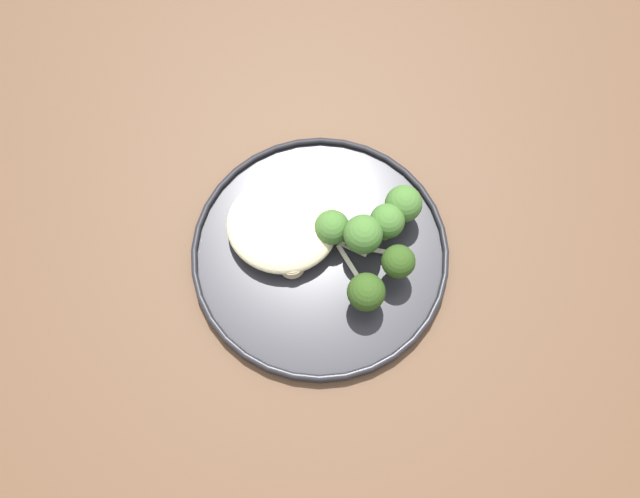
{
  "coord_description": "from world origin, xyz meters",
  "views": [
    {
      "loc": [
        -0.04,
        0.28,
        1.41
      ],
      "look_at": [
        0.01,
        0.05,
        0.76
      ],
      "focal_mm": 34.98,
      "sensor_mm": 36.0,
      "label": 1
    }
  ],
  "objects": [
    {
      "name": "wooden_dining_table",
      "position": [
        0.0,
        0.0,
        0.66
      ],
      "size": [
        1.4,
        1.0,
        0.74
      ],
      "color": "brown",
      "rests_on": "ground"
    },
    {
      "name": "onion_sliver_curled_piece",
      "position": [
        -0.02,
        0.04,
        0.75
      ],
      "size": [
        0.04,
        0.02,
        0.0
      ],
      "primitive_type": "cube",
      "rotation": [
        0.0,
        0.0,
        2.89
      ],
      "color": "silver",
      "rests_on": "dinner_plate"
    },
    {
      "name": "seared_scallop_tilted_round",
      "position": [
        0.06,
        0.02,
        0.76
      ],
      "size": [
        0.03,
        0.03,
        0.01
      ],
      "color": "beige",
      "rests_on": "dinner_plate"
    },
    {
      "name": "onion_sliver_pale_crescent",
      "position": [
        -0.03,
        0.06,
        0.75
      ],
      "size": [
        0.04,
        0.05,
        0.0
      ],
      "primitive_type": "cube",
      "rotation": [
        0.0,
        0.0,
        5.44
      ],
      "color": "silver",
      "rests_on": "dinner_plate"
    },
    {
      "name": "seared_scallop_tiny_bay",
      "position": [
        0.08,
        0.04,
        0.76
      ],
      "size": [
        0.03,
        0.03,
        0.02
      ],
      "color": "#DBB77A",
      "rests_on": "dinner_plate"
    },
    {
      "name": "onion_sliver_long_sliver",
      "position": [
        -0.05,
        0.03,
        0.75
      ],
      "size": [
        0.06,
        0.01,
        0.0
      ],
      "primitive_type": "cube",
      "rotation": [
        0.0,
        0.0,
        3.13
      ],
      "color": "silver",
      "rests_on": "dinner_plate"
    },
    {
      "name": "broccoli_floret_left_leaning",
      "position": [
        -0.06,
        0.01,
        0.79
      ],
      "size": [
        0.04,
        0.04,
        0.06
      ],
      "color": "#89A356",
      "rests_on": "dinner_plate"
    },
    {
      "name": "noodle_bed",
      "position": [
        0.06,
        0.03,
        0.77
      ],
      "size": [
        0.12,
        0.11,
        0.04
      ],
      "color": "beige",
      "rests_on": "dinner_plate"
    },
    {
      "name": "seared_scallop_left_edge",
      "position": [
        0.04,
        0.07,
        0.76
      ],
      "size": [
        0.03,
        0.03,
        0.02
      ],
      "color": "beige",
      "rests_on": "dinner_plate"
    },
    {
      "name": "ground",
      "position": [
        0.0,
        0.0,
        0.0
      ],
      "size": [
        6.0,
        6.0,
        0.0
      ],
      "primitive_type": "plane",
      "color": "#2D2B28"
    },
    {
      "name": "seared_scallop_large_seared",
      "position": [
        0.0,
        0.02,
        0.76
      ],
      "size": [
        0.03,
        0.03,
        0.01
      ],
      "color": "#DBB77A",
      "rests_on": "dinner_plate"
    },
    {
      "name": "broccoli_floret_beside_noodles",
      "position": [
        -0.08,
        0.06,
        0.79
      ],
      "size": [
        0.04,
        0.04,
        0.06
      ],
      "color": "#7A994C",
      "rests_on": "dinner_plate"
    },
    {
      "name": "broccoli_floret_front_edge",
      "position": [
        -0.03,
        0.03,
        0.79
      ],
      "size": [
        0.04,
        0.04,
        0.06
      ],
      "color": "#7A994C",
      "rests_on": "dinner_plate"
    },
    {
      "name": "dinner_plate",
      "position": [
        0.01,
        0.05,
        0.75
      ],
      "size": [
        0.29,
        0.29,
        0.02
      ],
      "color": "#232328",
      "rests_on": "wooden_dining_table"
    },
    {
      "name": "broccoli_floret_right_tilted",
      "position": [
        -0.05,
        0.09,
        0.79
      ],
      "size": [
        0.04,
        0.04,
        0.06
      ],
      "color": "#7A994C",
      "rests_on": "dinner_plate"
    },
    {
      "name": "broccoli_floret_small_sprig",
      "position": [
        -0.07,
        -0.01,
        0.78
      ],
      "size": [
        0.04,
        0.04,
        0.06
      ],
      "color": "#7A994C",
      "rests_on": "dinner_plate"
    },
    {
      "name": "broccoli_floret_tall_stalk",
      "position": [
        0.0,
        0.03,
        0.78
      ],
      "size": [
        0.04,
        0.04,
        0.05
      ],
      "color": "#7A994C",
      "rests_on": "dinner_plate"
    }
  ]
}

